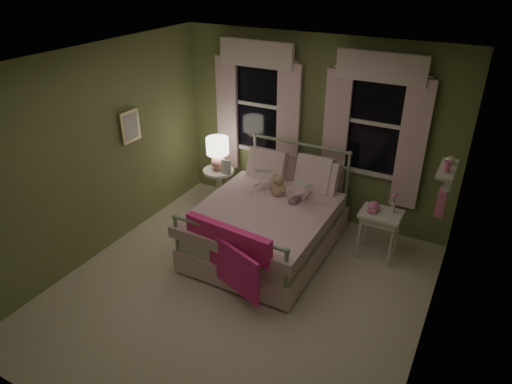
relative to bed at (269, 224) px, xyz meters
The scene contains 18 objects.
room_shell 1.32m from the bed, 84.21° to the right, with size 4.20×4.20×4.20m.
bed is the anchor object (origin of this frame).
pink_throw 1.04m from the bed, 90.31° to the right, with size 1.10×0.41×0.71m.
child_left 0.76m from the bed, 123.42° to the left, with size 0.27×0.17×0.73m, color #F7D1DD.
child_right 0.73m from the bed, 57.61° to the left, with size 0.31×0.24×0.65m, color #F7D1DD.
book_left 0.68m from the bed, 147.39° to the left, with size 0.20×0.27×0.03m, color beige.
book_right 0.64m from the bed, 33.64° to the left, with size 0.20×0.27×0.02m, color beige.
teddy_bear 0.50m from the bed, 91.15° to the left, with size 0.24×0.20×0.32m.
nightstand_left 1.29m from the bed, 152.37° to the left, with size 0.46×0.46×0.65m.
table_lamp 1.41m from the bed, 152.37° to the left, with size 0.33×0.33×0.49m.
book_nightstand 1.19m from the bed, 153.58° to the left, with size 0.16×0.22×0.02m, color beige.
nightstand_right 1.41m from the bed, 21.03° to the left, with size 0.50×0.40×0.64m.
pink_toy 1.34m from the bed, 22.41° to the left, with size 0.14×0.18×0.14m.
bud_vase 1.58m from the bed, 21.17° to the left, with size 0.06×0.06×0.28m.
window_left 1.82m from the bed, 124.76° to the left, with size 1.34×0.13×1.96m.
window_right 1.90m from the bed, 48.98° to the left, with size 1.34×0.13×1.96m.
wall_shelf 2.31m from the bed, ahead, with size 0.15×0.50×0.60m.
framed_picture 2.19m from the bed, 169.50° to the right, with size 0.03×0.32×0.42m.
Camera 1 is at (2.15, -3.56, 3.51)m, focal length 32.00 mm.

